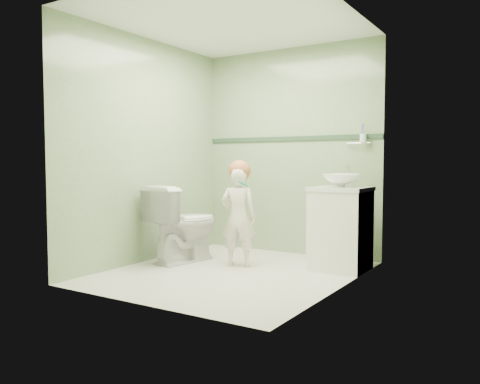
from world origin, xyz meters
The scene contains 12 objects.
ground centered at (0.00, 0.00, 0.00)m, with size 2.50×2.50×0.00m, color silver.
room_shell centered at (0.00, 0.00, 1.20)m, with size 2.50×2.54×2.40m.
trim_stripe centered at (0.00, 1.24, 1.35)m, with size 2.20×0.02×0.05m, color #2B4630.
vanity centered at (0.84, 0.70, 0.40)m, with size 0.52×0.50×0.80m, color white.
counter centered at (0.84, 0.70, 0.81)m, with size 0.54×0.52×0.04m, color white.
basin centered at (0.84, 0.70, 0.89)m, with size 0.37×0.37×0.13m, color white.
faucet centered at (0.84, 0.89, 0.97)m, with size 0.03×0.13×0.18m.
cup_holder centered at (0.89, 1.18, 1.33)m, with size 0.26×0.07×0.21m.
toilet centered at (-0.74, 0.18, 0.42)m, with size 0.47×0.82×0.83m, color white.
toddler centered at (-0.11, 0.30, 0.51)m, with size 0.37×0.24×1.02m, color beige.
hair_cap centered at (-0.11, 0.33, 0.98)m, with size 0.23×0.23×0.23m, color #AA6036.
teal_toothbrush centered at (-0.01, 0.21, 0.86)m, with size 0.10×0.14×0.08m.
Camera 1 is at (2.55, -3.91, 1.08)m, focal length 36.41 mm.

